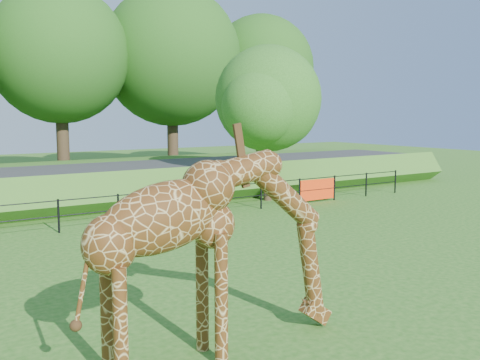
{
  "coord_description": "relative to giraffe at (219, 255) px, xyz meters",
  "views": [
    {
      "loc": [
        -6.41,
        -9.28,
        3.81
      ],
      "look_at": [
        1.6,
        2.88,
        2.0
      ],
      "focal_mm": 40.0,
      "sensor_mm": 36.0,
      "label": 1
    }
  ],
  "objects": [
    {
      "name": "giraffe",
      "position": [
        0.0,
        0.0,
        0.0
      ],
      "size": [
        4.55,
        0.87,
        3.25
      ],
      "primitive_type": null,
      "rotation": [
        0.0,
        0.0,
        -0.01
      ],
      "color": "#542E11",
      "rests_on": "ground"
    },
    {
      "name": "ground",
      "position": [
        2.22,
        2.32,
        -1.62
      ],
      "size": [
        90.0,
        90.0,
        0.0
      ],
      "primitive_type": "plane",
      "color": "#256018",
      "rests_on": "ground"
    },
    {
      "name": "bg_tree_line",
      "position": [
        4.11,
        24.32,
        5.57
      ],
      "size": [
        37.3,
        8.8,
        11.82
      ],
      "color": "#322216",
      "rests_on": "ground"
    },
    {
      "name": "embankment",
      "position": [
        2.22,
        17.82,
        -0.97
      ],
      "size": [
        40.0,
        9.0,
        1.3
      ],
      "primitive_type": "cube",
      "color": "#256018",
      "rests_on": "ground"
    },
    {
      "name": "visitor",
      "position": [
        6.71,
        10.84,
        -0.9
      ],
      "size": [
        0.58,
        0.43,
        1.44
      ],
      "primitive_type": "imported",
      "rotation": [
        0.0,
        0.0,
        3.31
      ],
      "color": "black",
      "rests_on": "ground"
    },
    {
      "name": "tree_east",
      "position": [
        9.82,
        11.95,
        2.66
      ],
      "size": [
        5.4,
        4.71,
        6.76
      ],
      "color": "#322216",
      "rests_on": "ground"
    },
    {
      "name": "road",
      "position": [
        2.22,
        16.32,
        -0.26
      ],
      "size": [
        40.0,
        5.0,
        0.12
      ],
      "primitive_type": "cube",
      "color": "#2C2C2F",
      "rests_on": "embankment"
    },
    {
      "name": "perimeter_fence",
      "position": [
        2.22,
        10.32,
        -1.07
      ],
      "size": [
        28.07,
        0.1,
        1.1
      ],
      "primitive_type": null,
      "color": "black",
      "rests_on": "ground"
    }
  ]
}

